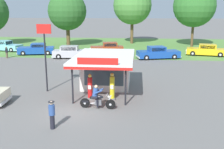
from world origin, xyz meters
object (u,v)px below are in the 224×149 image
parked_car_second_row_spare (206,50)px  roadside_pole_sign (45,47)px  parked_car_back_row_far_right (37,49)px  bystander_standing_back_lot (7,52)px  parked_car_back_row_right (107,48)px  bystander_chatting_near_pumps (52,114)px  parked_car_back_row_centre (158,53)px  motorcycle_with_rider (97,99)px  gas_pump_offside (112,87)px  parked_car_back_row_left (72,52)px  parked_car_back_row_far_left (5,46)px  gas_pump_nearside (90,88)px

parked_car_second_row_spare → roadside_pole_sign: 24.38m
parked_car_back_row_far_right → roadside_pole_sign: (7.02, -16.57, 2.81)m
bystander_standing_back_lot → parked_car_back_row_right: bearing=24.3°
bystander_chatting_near_pumps → parked_car_back_row_centre: bearing=71.9°
parked_car_back_row_centre → parked_car_back_row_right: (-6.95, 4.06, -0.03)m
parked_car_back_row_far_right → motorcycle_with_rider: bearing=-60.1°
gas_pump_offside → parked_car_back_row_left: 17.15m
gas_pump_offside → bystander_chatting_near_pumps: 5.83m
parked_car_second_row_spare → parked_car_back_row_right: parked_car_second_row_spare is taller
parked_car_back_row_left → parked_car_back_row_far_left: parked_car_back_row_left is taller
motorcycle_with_rider → parked_car_back_row_far_right: motorcycle_with_rider is taller
gas_pump_offside → motorcycle_with_rider: gas_pump_offside is taller
parked_car_back_row_left → bystander_standing_back_lot: bearing=-173.8°
parked_car_back_row_far_right → parked_car_back_row_far_left: 6.47m
parked_car_back_row_centre → parked_car_back_row_far_left: (-22.46, 4.34, -0.01)m
gas_pump_offside → parked_car_back_row_far_right: size_ratio=0.37×
parked_car_back_row_left → parked_car_back_row_far_right: 6.05m
parked_car_back_row_left → roadside_pole_sign: 14.65m
gas_pump_nearside → parked_car_back_row_left: 16.59m
motorcycle_with_rider → parked_car_back_row_centre: size_ratio=0.40×
gas_pump_nearside → gas_pump_offside: 1.59m
gas_pump_nearside → motorcycle_with_rider: size_ratio=0.78×
gas_pump_nearside → parked_car_second_row_spare: (12.64, 19.39, -0.13)m
gas_pump_offside → parked_car_back_row_far_right: bearing=124.2°
gas_pump_nearside → parked_car_back_row_left: size_ratio=0.34×
bystander_chatting_near_pumps → bystander_standing_back_lot: bystander_chatting_near_pumps is taller
motorcycle_with_rider → parked_car_back_row_centre: (5.13, 18.31, 0.05)m
gas_pump_nearside → gas_pump_offside: (1.59, 0.00, 0.06)m
parked_car_back_row_right → roadside_pole_sign: roadside_pole_sign is taller
parked_car_second_row_spare → parked_car_back_row_far_right: size_ratio=1.05×
motorcycle_with_rider → parked_car_back_row_left: size_ratio=0.43×
gas_pump_nearside → parked_car_back_row_centre: gas_pump_nearside is taller
parked_car_back_row_far_left → bystander_standing_back_lot: parked_car_back_row_far_left is taller
parked_car_back_row_left → parked_car_second_row_spare: bearing=11.5°
gas_pump_nearside → gas_pump_offside: gas_pump_offside is taller
parked_car_back_row_left → roadside_pole_sign: roadside_pole_sign is taller
parked_car_second_row_spare → bystander_standing_back_lot: (-26.12, -4.50, 0.09)m
parked_car_second_row_spare → parked_car_back_row_far_left: 29.22m
parked_car_back_row_far_right → bystander_standing_back_lot: 4.22m
parked_car_second_row_spare → bystander_standing_back_lot: bearing=-170.2°
parked_car_second_row_spare → gas_pump_nearside: bearing=-123.1°
bystander_chatting_near_pumps → bystander_standing_back_lot: size_ratio=1.06×
parked_car_back_row_far_right → parked_car_back_row_far_left: size_ratio=0.99×
parked_car_back_row_right → bystander_chatting_near_pumps: bystander_chatting_near_pumps is taller
parked_car_back_row_left → bystander_standing_back_lot: parked_car_back_row_left is taller
motorcycle_with_rider → parked_car_back_row_left: bearing=108.3°
roadside_pole_sign → motorcycle_with_rider: bearing=-37.0°
motorcycle_with_rider → parked_car_back_row_far_left: (-17.33, 22.65, 0.04)m
parked_car_back_row_left → parked_car_back_row_far_left: size_ratio=1.02×
parked_car_back_row_far_left → bystander_chatting_near_pumps: (15.38, -25.93, 0.14)m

